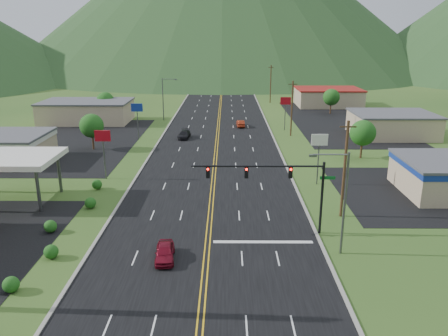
{
  "coord_description": "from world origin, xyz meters",
  "views": [
    {
      "loc": [
        1.69,
        -23.71,
        18.09
      ],
      "look_at": [
        1.42,
        20.21,
        4.5
      ],
      "focal_mm": 35.0,
      "sensor_mm": 36.0,
      "label": 1
    }
  ],
  "objects_px": {
    "car_red_far": "(240,124)",
    "car_red_near": "(165,253)",
    "streetlight_west": "(164,96)",
    "gas_canopy": "(10,160)",
    "streetlight_east": "(341,197)",
    "traffic_signal": "(279,180)",
    "car_dark_mid": "(184,135)"
  },
  "relations": [
    {
      "from": "gas_canopy",
      "to": "car_dark_mid",
      "type": "xyz_separation_m",
      "value": [
        16.07,
        30.76,
        -4.21
      ]
    },
    {
      "from": "streetlight_west",
      "to": "car_red_far",
      "type": "height_order",
      "value": "streetlight_west"
    },
    {
      "from": "car_red_near",
      "to": "gas_canopy",
      "type": "bearing_deg",
      "value": 139.69
    },
    {
      "from": "streetlight_west",
      "to": "car_dark_mid",
      "type": "height_order",
      "value": "streetlight_west"
    },
    {
      "from": "streetlight_east",
      "to": "streetlight_west",
      "type": "xyz_separation_m",
      "value": [
        -22.86,
        60.0,
        0.0
      ]
    },
    {
      "from": "traffic_signal",
      "to": "car_red_near",
      "type": "height_order",
      "value": "traffic_signal"
    },
    {
      "from": "streetlight_east",
      "to": "streetlight_west",
      "type": "relative_size",
      "value": 1.0
    },
    {
      "from": "streetlight_east",
      "to": "car_red_near",
      "type": "xyz_separation_m",
      "value": [
        -14.61,
        -1.21,
        -4.52
      ]
    },
    {
      "from": "car_red_near",
      "to": "streetlight_west",
      "type": "bearing_deg",
      "value": 92.8
    },
    {
      "from": "car_dark_mid",
      "to": "car_red_far",
      "type": "bearing_deg",
      "value": 49.16
    },
    {
      "from": "car_dark_mid",
      "to": "car_red_far",
      "type": "height_order",
      "value": "same"
    },
    {
      "from": "car_red_near",
      "to": "car_dark_mid",
      "type": "xyz_separation_m",
      "value": [
        -2.5,
        43.97,
        0.0
      ]
    },
    {
      "from": "gas_canopy",
      "to": "car_dark_mid",
      "type": "bearing_deg",
      "value": 62.41
    },
    {
      "from": "car_dark_mid",
      "to": "car_red_far",
      "type": "distance_m",
      "value": 14.56
    },
    {
      "from": "streetlight_east",
      "to": "traffic_signal",
      "type": "bearing_deg",
      "value": 139.61
    },
    {
      "from": "streetlight_east",
      "to": "gas_canopy",
      "type": "relative_size",
      "value": 0.9
    },
    {
      "from": "traffic_signal",
      "to": "gas_canopy",
      "type": "distance_m",
      "value": 29.59
    },
    {
      "from": "traffic_signal",
      "to": "streetlight_west",
      "type": "height_order",
      "value": "streetlight_west"
    },
    {
      "from": "streetlight_west",
      "to": "car_red_near",
      "type": "bearing_deg",
      "value": -82.33
    },
    {
      "from": "streetlight_east",
      "to": "car_dark_mid",
      "type": "distance_m",
      "value": 46.28
    },
    {
      "from": "car_red_far",
      "to": "gas_canopy",
      "type": "bearing_deg",
      "value": 53.23
    },
    {
      "from": "traffic_signal",
      "to": "car_red_far",
      "type": "bearing_deg",
      "value": 92.33
    },
    {
      "from": "traffic_signal",
      "to": "car_red_far",
      "type": "xyz_separation_m",
      "value": [
        -2.0,
        48.95,
        -4.67
      ]
    },
    {
      "from": "streetlight_west",
      "to": "gas_canopy",
      "type": "bearing_deg",
      "value": -102.13
    },
    {
      "from": "traffic_signal",
      "to": "car_red_near",
      "type": "relative_size",
      "value": 3.38
    },
    {
      "from": "traffic_signal",
      "to": "streetlight_west",
      "type": "relative_size",
      "value": 1.46
    },
    {
      "from": "gas_canopy",
      "to": "car_red_far",
      "type": "xyz_separation_m",
      "value": [
        26.49,
        40.94,
        -4.21
      ]
    },
    {
      "from": "streetlight_west",
      "to": "gas_canopy",
      "type": "relative_size",
      "value": 0.9
    },
    {
      "from": "car_red_near",
      "to": "car_dark_mid",
      "type": "relative_size",
      "value": 0.85
    },
    {
      "from": "car_dark_mid",
      "to": "streetlight_east",
      "type": "bearing_deg",
      "value": -63.38
    },
    {
      "from": "traffic_signal",
      "to": "car_red_near",
      "type": "distance_m",
      "value": 12.13
    },
    {
      "from": "car_red_far",
      "to": "car_red_near",
      "type": "bearing_deg",
      "value": 77.81
    }
  ]
}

